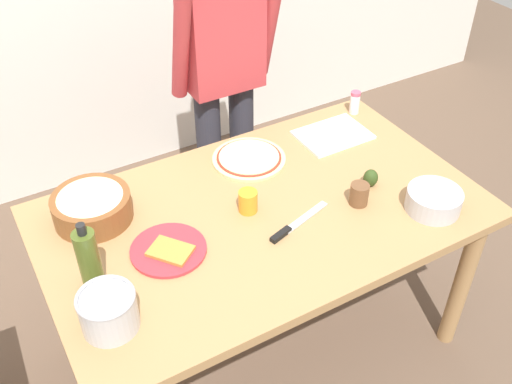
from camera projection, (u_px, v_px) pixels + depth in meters
The scene contains 15 objects.
ground at pixel (262, 339), 2.63m from camera, with size 8.00×8.00×0.00m, color brown.
dining_table at pixel (263, 228), 2.21m from camera, with size 1.60×0.96×0.76m.
person_cook at pixel (223, 68), 2.64m from camera, with size 0.49×0.25×1.62m.
pizza_raw_on_board at pixel (249, 158), 2.39m from camera, with size 0.30×0.30×0.02m.
plate_with_slice at pixel (169, 250), 1.98m from camera, with size 0.26×0.26×0.02m.
popcorn_bowl at pixel (92, 205), 2.08m from camera, with size 0.28×0.28×0.11m.
mixing_bowl_steel at pixel (434, 200), 2.14m from camera, with size 0.20×0.20×0.08m.
olive_oil_bottle at pixel (89, 259), 1.80m from camera, with size 0.07×0.07×0.26m.
steel_pot at pixel (108, 311), 1.70m from camera, with size 0.17×0.17×0.13m.
cup_orange at pixel (248, 201), 2.13m from camera, with size 0.07×0.07×0.09m, color orange.
cup_small_brown at pixel (359, 194), 2.16m from camera, with size 0.07×0.07×0.09m, color brown.
salt_shaker at pixel (355, 102), 2.65m from camera, with size 0.04×0.04×0.11m.
cutting_board_white at pixel (333, 135), 2.53m from camera, with size 0.30×0.22×0.01m, color white.
chef_knife at pixel (293, 226), 2.08m from camera, with size 0.29×0.11×0.02m.
avocado at pixel (371, 178), 2.25m from camera, with size 0.06×0.06×0.07m, color #2D4219.
Camera 1 is at (-0.84, -1.41, 2.17)m, focal length 41.31 mm.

